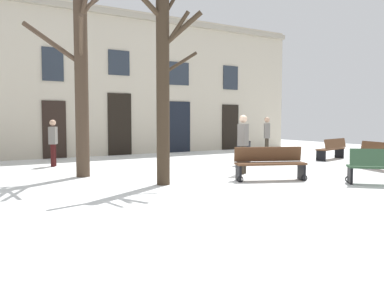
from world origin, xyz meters
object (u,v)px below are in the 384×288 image
(tree_center, at_px, (81,71))
(bench_facing_shops, at_px, (332,149))
(bench_back_to_back_right, at_px, (384,167))
(bench_far_corner, at_px, (270,163))
(person_near_bench, at_px, (267,135))
(person_by_shop_door, at_px, (53,141))
(tree_near_facade, at_px, (164,83))
(litter_bin, at_px, (244,153))
(person_strolling, at_px, (243,141))
(bench_near_lamp, at_px, (383,156))

(tree_center, bearing_deg, bench_facing_shops, -3.39)
(tree_center, distance_m, bench_back_to_back_right, 8.32)
(bench_facing_shops, relative_size, bench_far_corner, 0.94)
(bench_facing_shops, height_order, person_near_bench, person_near_bench)
(bench_back_to_back_right, height_order, bench_far_corner, bench_back_to_back_right)
(person_near_bench, bearing_deg, person_by_shop_door, 115.07)
(bench_facing_shops, bearing_deg, person_near_bench, -62.18)
(tree_near_facade, distance_m, bench_facing_shops, 8.81)
(tree_center, xyz_separation_m, person_by_shop_door, (-0.25, 2.85, -2.06))
(litter_bin, xyz_separation_m, person_by_shop_door, (-5.81, 3.09, 0.45))
(tree_near_facade, xyz_separation_m, person_near_bench, (6.67, 3.71, -1.56))
(tree_near_facade, xyz_separation_m, person_by_shop_door, (-1.64, 5.20, -1.62))
(person_by_shop_door, bearing_deg, person_near_bench, -75.34)
(tree_center, relative_size, person_strolling, 3.36)
(bench_far_corner, bearing_deg, tree_near_facade, -174.02)
(bench_facing_shops, xyz_separation_m, person_by_shop_door, (-10.02, 3.42, 0.44))
(tree_center, xyz_separation_m, person_strolling, (4.23, -1.89, -1.97))
(tree_near_facade, height_order, person_near_bench, tree_near_facade)
(bench_far_corner, bearing_deg, bench_near_lamp, 17.67)
(tree_center, bearing_deg, bench_back_to_back_right, -40.70)
(bench_facing_shops, distance_m, person_near_bench, 2.63)
(tree_near_facade, relative_size, bench_far_corner, 2.99)
(litter_bin, xyz_separation_m, bench_back_to_back_right, (0.46, -4.94, 0.02))
(tree_near_facade, xyz_separation_m, bench_far_corner, (2.71, -0.83, -2.04))
(litter_bin, bearing_deg, bench_facing_shops, -4.58)
(litter_bin, xyz_separation_m, bench_far_corner, (-1.46, -2.94, 0.03))
(tree_center, distance_m, person_strolling, 5.03)
(bench_back_to_back_right, distance_m, bench_near_lamp, 2.94)
(person_by_shop_door, bearing_deg, litter_bin, -93.17)
(person_strolling, distance_m, person_near_bench, 5.03)
(bench_far_corner, bearing_deg, bench_back_to_back_right, -23.30)
(tree_near_facade, xyz_separation_m, litter_bin, (4.17, 2.11, -2.07))
(bench_facing_shops, height_order, person_strolling, person_strolling)
(bench_far_corner, height_order, person_strolling, person_strolling)
(tree_near_facade, distance_m, bench_far_corner, 3.49)
(litter_bin, relative_size, bench_near_lamp, 0.48)
(tree_near_facade, height_order, litter_bin, tree_near_facade)
(bench_facing_shops, height_order, bench_far_corner, bench_far_corner)
(bench_near_lamp, distance_m, person_strolling, 4.61)
(tree_center, distance_m, litter_bin, 6.11)
(litter_bin, relative_size, bench_back_to_back_right, 0.55)
(tree_near_facade, height_order, person_strolling, tree_near_facade)
(tree_center, height_order, bench_back_to_back_right, tree_center)
(tree_near_facade, xyz_separation_m, bench_near_lamp, (7.09, -1.23, -2.04))
(tree_center, relative_size, bench_near_lamp, 3.26)
(bench_facing_shops, relative_size, person_by_shop_door, 1.12)
(tree_center, relative_size, person_by_shop_door, 3.66)
(bench_facing_shops, relative_size, bench_near_lamp, 1.00)
(tree_center, bearing_deg, person_near_bench, 9.56)
(litter_bin, distance_m, bench_near_lamp, 4.44)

